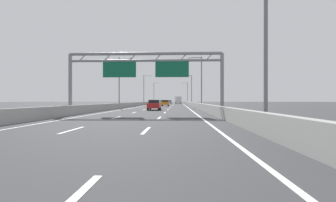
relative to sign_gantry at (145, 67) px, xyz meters
name	(u,v)px	position (x,y,z in m)	size (l,w,h in m)	color
ground_plane	(169,104)	(-0.01, 73.49, -4.80)	(260.00, 260.00, 0.00)	#38383A
lane_dash_left_1	(72,130)	(-1.81, -14.01, -4.80)	(0.16, 3.00, 0.01)	white
lane_dash_left_2	(116,118)	(-1.81, -5.01, -4.80)	(0.16, 3.00, 0.01)	white
lane_dash_left_3	(134,112)	(-1.81, 3.99, -4.80)	(0.16, 3.00, 0.01)	white
lane_dash_left_4	(144,110)	(-1.81, 12.99, -4.80)	(0.16, 3.00, 0.01)	white
lane_dash_left_5	(150,108)	(-1.81, 21.99, -4.80)	(0.16, 3.00, 0.01)	white
lane_dash_left_6	(155,107)	(-1.81, 30.99, -4.80)	(0.16, 3.00, 0.01)	white
lane_dash_left_7	(158,106)	(-1.81, 39.99, -4.80)	(0.16, 3.00, 0.01)	white
lane_dash_left_8	(160,105)	(-1.81, 48.99, -4.80)	(0.16, 3.00, 0.01)	white
lane_dash_left_9	(162,105)	(-1.81, 57.99, -4.80)	(0.16, 3.00, 0.01)	white
lane_dash_left_10	(164,104)	(-1.81, 66.99, -4.80)	(0.16, 3.00, 0.01)	white
lane_dash_left_11	(165,104)	(-1.81, 75.99, -4.80)	(0.16, 3.00, 0.01)	white
lane_dash_left_12	(166,104)	(-1.81, 84.99, -4.80)	(0.16, 3.00, 0.01)	white
lane_dash_left_13	(167,103)	(-1.81, 93.99, -4.80)	(0.16, 3.00, 0.01)	white
lane_dash_left_14	(168,103)	(-1.81, 102.99, -4.80)	(0.16, 3.00, 0.01)	white
lane_dash_left_15	(168,103)	(-1.81, 111.99, -4.80)	(0.16, 3.00, 0.01)	white
lane_dash_left_16	(169,103)	(-1.81, 120.99, -4.80)	(0.16, 3.00, 0.01)	white
lane_dash_left_17	(169,103)	(-1.81, 129.99, -4.80)	(0.16, 3.00, 0.01)	white
lane_dash_right_1	(146,130)	(1.79, -14.01, -4.80)	(0.16, 3.00, 0.01)	white
lane_dash_right_2	(159,118)	(1.79, -5.01, -4.80)	(0.16, 3.00, 0.01)	white
lane_dash_right_3	(165,113)	(1.79, 3.99, -4.80)	(0.16, 3.00, 0.01)	white
lane_dash_right_4	(168,110)	(1.79, 12.99, -4.80)	(0.16, 3.00, 0.01)	white
lane_dash_right_5	(170,108)	(1.79, 21.99, -4.80)	(0.16, 3.00, 0.01)	white
lane_dash_right_6	(171,107)	(1.79, 30.99, -4.80)	(0.16, 3.00, 0.01)	white
lane_dash_right_7	(172,106)	(1.79, 39.99, -4.80)	(0.16, 3.00, 0.01)	white
lane_dash_right_8	(173,105)	(1.79, 48.99, -4.80)	(0.16, 3.00, 0.01)	white
lane_dash_right_9	(173,105)	(1.79, 57.99, -4.80)	(0.16, 3.00, 0.01)	white
lane_dash_right_10	(174,104)	(1.79, 66.99, -4.80)	(0.16, 3.00, 0.01)	white
lane_dash_right_11	(174,104)	(1.79, 75.99, -4.80)	(0.16, 3.00, 0.01)	white
lane_dash_right_12	(174,104)	(1.79, 84.99, -4.80)	(0.16, 3.00, 0.01)	white
lane_dash_right_13	(175,103)	(1.79, 93.99, -4.80)	(0.16, 3.00, 0.01)	white
lane_dash_right_14	(175,103)	(1.79, 102.99, -4.80)	(0.16, 3.00, 0.01)	white
lane_dash_right_15	(175,103)	(1.79, 111.99, -4.80)	(0.16, 3.00, 0.01)	white
lane_dash_right_16	(175,103)	(1.79, 120.99, -4.80)	(0.16, 3.00, 0.01)	white
lane_dash_right_17	(175,103)	(1.79, 129.99, -4.80)	(0.16, 3.00, 0.01)	white
edge_line_left	(153,104)	(-5.26, 61.49, -4.80)	(0.16, 176.00, 0.01)	white
edge_line_right	(184,104)	(5.24, 61.49, -4.80)	(0.16, 176.00, 0.01)	white
barrier_left	(154,102)	(-6.91, 83.49, -4.33)	(0.45, 220.00, 0.95)	#9E9E99
barrier_right	(186,102)	(6.89, 83.49, -4.33)	(0.45, 220.00, 0.95)	#9E9E99
sign_gantry	(145,67)	(0.00, 0.00, 0.00)	(15.92, 0.36, 6.36)	gray
streetlamp_right_near	(261,21)	(7.46, -13.30, 0.60)	(2.58, 0.28, 9.50)	slate
streetlamp_left_mid	(120,79)	(-7.47, 21.99, 0.60)	(2.58, 0.28, 9.50)	slate
streetlamp_right_mid	(200,79)	(7.46, 21.99, 0.60)	(2.58, 0.28, 9.50)	slate
streetlamp_left_far	(145,88)	(-7.47, 57.29, 0.60)	(2.58, 0.28, 9.50)	slate
streetlamp_right_far	(191,88)	(7.46, 57.29, 0.60)	(2.58, 0.28, 9.50)	slate
streetlamp_left_distant	(154,92)	(-7.47, 92.58, 0.60)	(2.58, 0.28, 9.50)	slate
streetlamp_right_distant	(187,92)	(7.46, 92.58, 0.60)	(2.58, 0.28, 9.50)	slate
orange_car	(165,103)	(0.13, 39.08, -4.04)	(1.75, 4.22, 1.50)	orange
green_car	(179,102)	(3.84, 108.74, -4.07)	(1.86, 4.52, 1.39)	#1E7A38
yellow_car	(161,102)	(-3.82, 84.18, -4.07)	(1.87, 4.43, 1.38)	yellow
silver_car	(169,102)	(-0.05, 74.85, -4.06)	(1.85, 4.55, 1.40)	#A8ADB2
red_car	(154,105)	(-0.15, 11.71, -4.03)	(1.74, 4.21, 1.50)	red
box_truck	(178,100)	(3.50, 81.84, -3.19)	(2.48, 8.54, 2.94)	#B21E19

